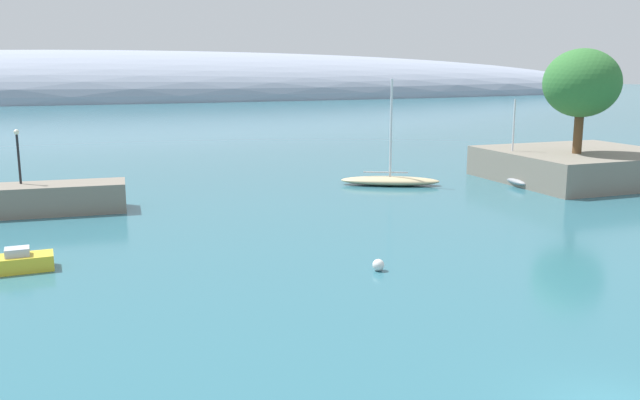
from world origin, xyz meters
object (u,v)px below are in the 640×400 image
at_px(sailboat_sand_near_shore, 390,180).
at_px(harbor_lamp_post, 18,150).
at_px(tree_clump_shore, 582,83).
at_px(mooring_buoy_white, 378,265).
at_px(motorboat_yellow_foreground, 2,264).
at_px(sailboat_grey_mid_mooring, 511,176).

height_order(sailboat_sand_near_shore, harbor_lamp_post, sailboat_sand_near_shore).
xyz_separation_m(sailboat_sand_near_shore, harbor_lamp_post, (-28.46, -1.01, 3.87)).
bearing_deg(harbor_lamp_post, tree_clump_shore, -5.44).
bearing_deg(sailboat_sand_near_shore, harbor_lamp_post, -151.81).
bearing_deg(mooring_buoy_white, sailboat_sand_near_shore, 62.28).
distance_m(tree_clump_shore, harbor_lamp_post, 43.78).
height_order(motorboat_yellow_foreground, harbor_lamp_post, harbor_lamp_post).
bearing_deg(motorboat_yellow_foreground, harbor_lamp_post, 87.37).
bearing_deg(motorboat_yellow_foreground, sailboat_grey_mid_mooring, 17.34).
bearing_deg(mooring_buoy_white, sailboat_grey_mid_mooring, 41.79).
bearing_deg(sailboat_sand_near_shore, mooring_buoy_white, -91.56).
relative_size(sailboat_grey_mid_mooring, mooring_buoy_white, 14.33).
height_order(tree_clump_shore, motorboat_yellow_foreground, tree_clump_shore).
height_order(sailboat_sand_near_shore, mooring_buoy_white, sailboat_sand_near_shore).
distance_m(sailboat_grey_mid_mooring, motorboat_yellow_foreground, 41.87).
relative_size(sailboat_sand_near_shore, mooring_buoy_white, 15.11).
relative_size(tree_clump_shore, harbor_lamp_post, 2.35).
bearing_deg(tree_clump_shore, harbor_lamp_post, 174.56).
relative_size(tree_clump_shore, sailboat_sand_near_shore, 0.98).
height_order(tree_clump_shore, sailboat_sand_near_shore, tree_clump_shore).
relative_size(motorboat_yellow_foreground, harbor_lamp_post, 1.39).
relative_size(motorboat_yellow_foreground, mooring_buoy_white, 8.78).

